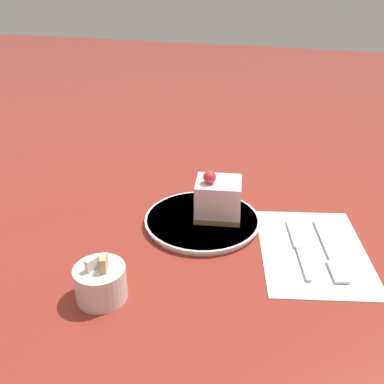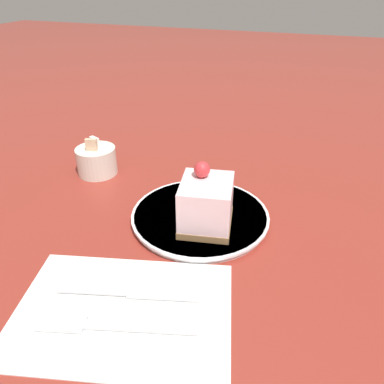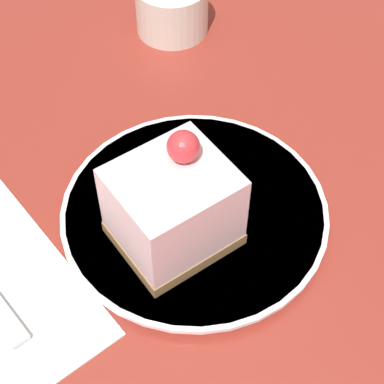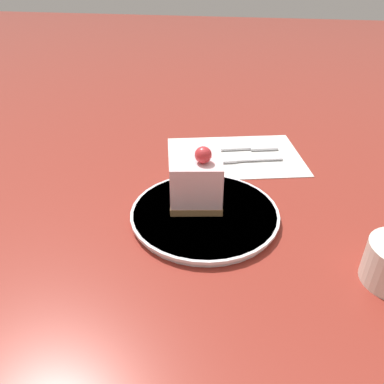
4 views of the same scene
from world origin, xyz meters
name	(u,v)px [view 2 (image 2 of 4)]	position (x,y,z in m)	size (l,w,h in m)	color
ground_plane	(186,227)	(0.00, 0.00, 0.00)	(4.00, 4.00, 0.00)	maroon
plate	(200,216)	(0.02, -0.01, 0.01)	(0.21, 0.21, 0.01)	white
cake_slice	(206,203)	(0.00, -0.03, 0.05)	(0.09, 0.09, 0.09)	olive
napkin	(123,311)	(-0.17, 0.01, 0.00)	(0.22, 0.28, 0.00)	white
fork	(102,325)	(-0.20, 0.02, 0.01)	(0.06, 0.17, 0.00)	silver
knife	(141,293)	(-0.15, 0.00, 0.01)	(0.06, 0.17, 0.00)	silver
sugar_bowl	(97,160)	(0.11, 0.22, 0.03)	(0.07, 0.07, 0.07)	silver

